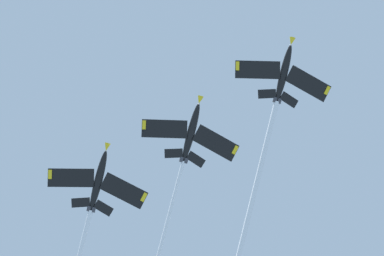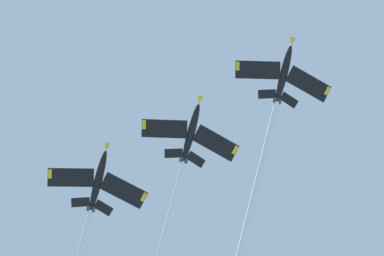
% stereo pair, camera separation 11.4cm
% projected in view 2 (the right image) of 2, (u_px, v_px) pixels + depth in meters
% --- Properties ---
extents(jet_lead, '(21.52, 49.88, 19.88)m').
position_uv_depth(jet_lead, '(269.00, 135.00, 172.69)').
color(jet_lead, black).
extents(jet_second, '(19.69, 42.47, 17.68)m').
position_uv_depth(jet_second, '(183.00, 161.00, 171.71)').
color(jet_second, black).
extents(jet_third, '(19.59, 43.58, 16.62)m').
position_uv_depth(jet_third, '(88.00, 222.00, 168.70)').
color(jet_third, black).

